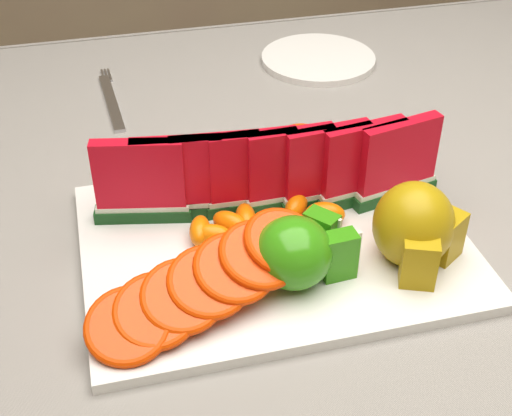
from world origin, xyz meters
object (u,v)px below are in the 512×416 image
at_px(apple_cluster, 300,251).
at_px(pear_cluster, 416,228).
at_px(side_plate, 318,59).
at_px(fork, 111,99).
at_px(platter, 275,244).

distance_m(apple_cluster, pear_cluster, 0.12).
bearing_deg(apple_cluster, pear_cluster, 0.03).
relative_size(side_plate, fork, 0.93).
bearing_deg(fork, platter, -69.58).
bearing_deg(side_plate, apple_cluster, -110.34).
distance_m(pear_cluster, side_plate, 0.50).
bearing_deg(apple_cluster, fork, 108.65).
relative_size(apple_cluster, fork, 0.59).
xyz_separation_m(platter, apple_cluster, (0.01, -0.06, 0.04)).
relative_size(apple_cluster, pear_cluster, 1.18).
height_order(pear_cluster, fork, pear_cluster).
xyz_separation_m(apple_cluster, side_plate, (0.18, 0.49, -0.04)).
xyz_separation_m(pear_cluster, fork, (-0.27, 0.44, -0.05)).
height_order(apple_cluster, pear_cluster, pear_cluster).
relative_size(apple_cluster, side_plate, 0.64).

